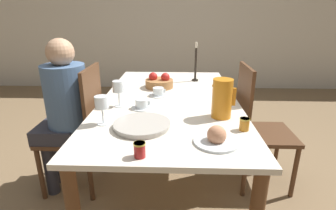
# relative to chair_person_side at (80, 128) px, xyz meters

# --- Properties ---
(ground_plane) EXTENTS (20.00, 20.00, 0.00)m
(ground_plane) POSITION_rel_chair_person_side_xyz_m (0.68, 0.06, -0.51)
(ground_plane) COLOR #7F6647
(wall_back) EXTENTS (10.00, 0.06, 2.60)m
(wall_back) POSITION_rel_chair_person_side_xyz_m (0.68, 2.97, 0.79)
(wall_back) COLOR beige
(wall_back) RESTS_ON ground_plane
(dining_table) EXTENTS (1.00, 1.82, 0.73)m
(dining_table) POSITION_rel_chair_person_side_xyz_m (0.68, 0.06, 0.13)
(dining_table) COLOR silver
(dining_table) RESTS_ON ground_plane
(chair_person_side) EXTENTS (0.42, 0.42, 0.98)m
(chair_person_side) POSITION_rel_chair_person_side_xyz_m (0.00, 0.00, 0.00)
(chair_person_side) COLOR #51331E
(chair_person_side) RESTS_ON ground_plane
(chair_opposite) EXTENTS (0.42, 0.42, 0.98)m
(chair_opposite) POSITION_rel_chair_person_side_xyz_m (1.36, 0.09, 0.00)
(chair_opposite) COLOR #51331E
(chair_opposite) RESTS_ON ground_plane
(person_seated) EXTENTS (0.39, 0.41, 1.19)m
(person_seated) POSITION_rel_chair_person_side_xyz_m (-0.09, -0.03, 0.19)
(person_seated) COLOR #33333D
(person_seated) RESTS_ON ground_plane
(red_pitcher) EXTENTS (0.15, 0.12, 0.24)m
(red_pitcher) POSITION_rel_chair_person_side_xyz_m (1.01, -0.28, 0.34)
(red_pitcher) COLOR orange
(red_pitcher) RESTS_ON dining_table
(wine_glass_water) EXTENTS (0.08, 0.08, 0.18)m
(wine_glass_water) POSITION_rel_chair_person_side_xyz_m (0.34, -0.11, 0.35)
(wine_glass_water) COLOR white
(wine_glass_water) RESTS_ON dining_table
(wine_glass_juice) EXTENTS (0.08, 0.08, 0.17)m
(wine_glass_juice) POSITION_rel_chair_person_side_xyz_m (0.31, -0.41, 0.34)
(wine_glass_juice) COLOR white
(wine_glass_juice) RESTS_ON dining_table
(teacup_near_person) EXTENTS (0.15, 0.15, 0.06)m
(teacup_near_person) POSITION_rel_chair_person_side_xyz_m (0.50, -0.15, 0.25)
(teacup_near_person) COLOR silver
(teacup_near_person) RESTS_ON dining_table
(teacup_across) EXTENTS (0.15, 0.15, 0.06)m
(teacup_across) POSITION_rel_chair_person_side_xyz_m (0.60, 0.14, 0.25)
(teacup_across) COLOR silver
(teacup_across) RESTS_ON dining_table
(serving_tray) EXTENTS (0.32, 0.32, 0.03)m
(serving_tray) POSITION_rel_chair_person_side_xyz_m (0.54, -0.46, 0.24)
(serving_tray) COLOR #B7B2A8
(serving_tray) RESTS_ON dining_table
(bread_plate) EXTENTS (0.23, 0.23, 0.10)m
(bread_plate) POSITION_rel_chair_person_side_xyz_m (0.94, -0.62, 0.25)
(bread_plate) COLOR silver
(bread_plate) RESTS_ON dining_table
(jam_jar_amber) EXTENTS (0.06, 0.06, 0.07)m
(jam_jar_amber) POSITION_rel_chair_person_side_xyz_m (1.11, -0.47, 0.26)
(jam_jar_amber) COLOR #C67A1E
(jam_jar_amber) RESTS_ON dining_table
(jam_jar_red) EXTENTS (0.06, 0.06, 0.07)m
(jam_jar_red) POSITION_rel_chair_person_side_xyz_m (0.57, -0.77, 0.26)
(jam_jar_red) COLOR #A81E1E
(jam_jar_red) RESTS_ON dining_table
(fruit_bowl) EXTENTS (0.24, 0.24, 0.13)m
(fruit_bowl) POSITION_rel_chair_person_side_xyz_m (0.59, 0.37, 0.27)
(fruit_bowl) COLOR #9E6B3D
(fruit_bowl) RESTS_ON dining_table
(candlestick_tall) EXTENTS (0.06, 0.06, 0.36)m
(candlestick_tall) POSITION_rel_chair_person_side_xyz_m (0.91, 0.61, 0.36)
(candlestick_tall) COLOR black
(candlestick_tall) RESTS_ON dining_table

